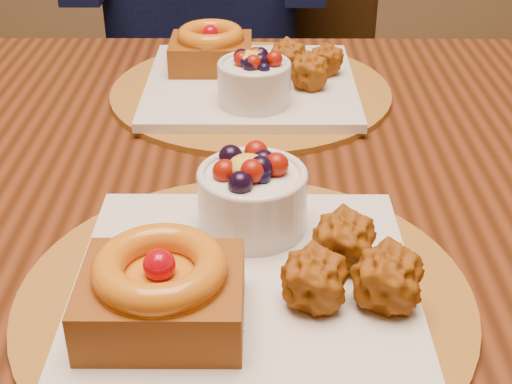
# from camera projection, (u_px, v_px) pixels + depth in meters

# --- Properties ---
(dining_table) EXTENTS (1.60, 0.90, 0.76)m
(dining_table) POSITION_uv_depth(u_px,v_px,m) (249.00, 230.00, 0.82)
(dining_table) COLOR #331709
(dining_table) RESTS_ON ground
(place_setting_near) EXTENTS (0.38, 0.38, 0.09)m
(place_setting_near) POSITION_uv_depth(u_px,v_px,m) (240.00, 268.00, 0.59)
(place_setting_near) COLOR brown
(place_setting_near) RESTS_ON dining_table
(place_setting_far) EXTENTS (0.38, 0.38, 0.09)m
(place_setting_far) POSITION_uv_depth(u_px,v_px,m) (249.00, 77.00, 0.96)
(place_setting_far) COLOR brown
(place_setting_far) RESTS_ON dining_table
(chair_far) EXTENTS (0.54, 0.54, 0.86)m
(chair_far) POSITION_uv_depth(u_px,v_px,m) (277.00, 77.00, 1.78)
(chair_far) COLOR black
(chair_far) RESTS_ON ground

